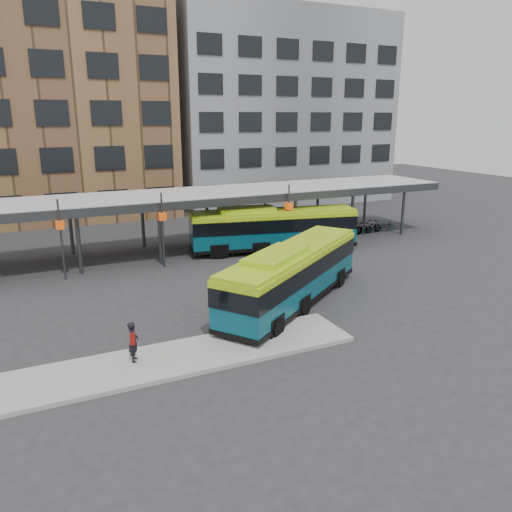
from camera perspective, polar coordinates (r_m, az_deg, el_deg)
The scene contains 9 objects.
ground at distance 24.96m, azimuth 2.20°, elevation -6.31°, with size 120.00×120.00×0.00m, color #28282B.
boarding_island at distance 20.50m, azimuth -7.90°, elevation -11.31°, with size 14.00×3.00×0.18m, color gray.
canopy at distance 35.48m, azimuth -7.41°, elevation 6.74°, with size 40.00×6.53×4.80m.
building_brick at distance 52.58m, azimuth -25.36°, elevation 16.06°, with size 26.00×14.00×22.00m, color brown.
building_grey at distance 58.92m, azimuth 1.94°, elevation 16.32°, with size 24.00×14.00×20.00m, color slate.
bus_front at distance 25.35m, azimuth 4.20°, elevation -1.99°, with size 10.84×8.74×3.19m.
bus_rear at distance 35.54m, azimuth 1.92°, elevation 3.24°, with size 12.01×4.83×3.24m.
pedestrian at distance 20.00m, azimuth -13.84°, elevation -9.45°, with size 0.53×0.68×1.62m.
bike_rack at distance 41.65m, azimuth 11.29°, elevation 3.10°, with size 7.31×1.55×1.08m.
Camera 1 is at (-10.65, -20.55, 9.34)m, focal length 35.00 mm.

